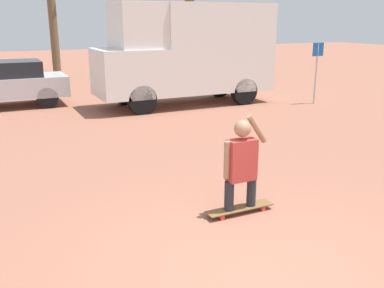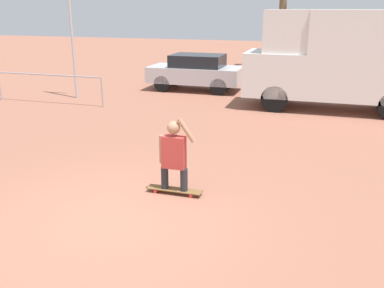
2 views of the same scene
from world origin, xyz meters
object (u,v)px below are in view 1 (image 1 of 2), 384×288
object	(u,v)px
person_skateboarder	(241,160)
street_sign	(317,64)
skateboard	(240,208)
camper_van	(188,51)
parked_car_silver	(5,83)

from	to	relation	value
person_skateboarder	street_sign	bearing A→B (deg)	42.49
skateboard	camper_van	bearing A→B (deg)	69.86
camper_van	parked_car_silver	distance (m)	6.12
person_skateboarder	camper_van	xyz separation A→B (m)	(3.00, 8.17, 0.97)
person_skateboarder	street_sign	size ratio (longest dim) A/B	0.69
parked_car_silver	skateboard	bearing A→B (deg)	-75.58
person_skateboarder	street_sign	world-z (taller)	street_sign
person_skateboarder	street_sign	xyz separation A→B (m)	(6.95, 6.36, 0.51)
person_skateboarder	street_sign	distance (m)	9.44
camper_van	skateboard	bearing A→B (deg)	-110.14
camper_van	street_sign	bearing A→B (deg)	-24.60
skateboard	person_skateboarder	world-z (taller)	person_skateboarder
person_skateboarder	parked_car_silver	size ratio (longest dim) A/B	0.36
camper_van	street_sign	world-z (taller)	camper_van
camper_van	street_sign	distance (m)	4.37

